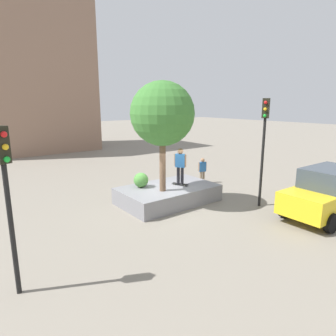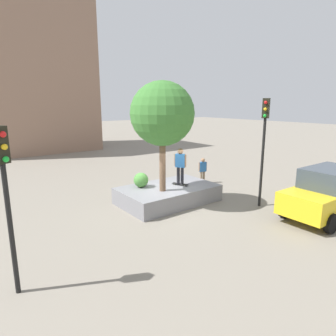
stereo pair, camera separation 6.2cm
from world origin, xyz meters
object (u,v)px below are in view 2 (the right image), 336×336
skateboard (180,184)px  traffic_light_corner (5,183)px  taxi_cab (328,192)px  passerby_with_bag (203,169)px  skateboarder (180,164)px  planter_ledge (168,194)px  traffic_light_median (264,135)px  plaza_tree (162,114)px

skateboard → traffic_light_corner: traffic_light_corner is taller
taxi_cab → passerby_with_bag: (0.51, -6.89, -0.17)m
skateboard → skateboarder: 1.01m
planter_ledge → traffic_light_median: bearing=135.4°
traffic_light_corner → traffic_light_median: bearing=-178.6°
passerby_with_bag → skateboard: bearing=28.0°
plaza_tree → traffic_light_median: bearing=144.5°
skateboard → taxi_cab: taxi_cab is taller
skateboard → taxi_cab: size_ratio=0.18×
taxi_cab → traffic_light_median: 3.51m
taxi_cab → skateboarder: bearing=-56.0°
skateboarder → traffic_light_corner: 8.43m
traffic_light_corner → traffic_light_median: 10.22m
planter_ledge → traffic_light_median: 5.15m
plaza_tree → passerby_with_bag: (-4.25, -1.84, -3.32)m
skateboarder → traffic_light_corner: bearing=21.5°
plaza_tree → skateboarder: size_ratio=2.80×
planter_ledge → taxi_cab: size_ratio=1.02×
planter_ledge → plaza_tree: (0.61, 0.40, 3.80)m
skateboard → passerby_with_bag: 3.44m
planter_ledge → taxi_cab: bearing=127.3°
plaza_tree → traffic_light_median: plaza_tree is taller
planter_ledge → skateboarder: 1.58m
planter_ledge → traffic_light_corner: traffic_light_corner is taller
skateboard → traffic_light_corner: (7.79, 3.06, 2.04)m
traffic_light_median → passerby_with_bag: size_ratio=3.21×
planter_ledge → plaza_tree: 3.87m
skateboard → passerby_with_bag: size_ratio=0.53×
taxi_cab → traffic_light_corner: 11.69m
plaza_tree → skateboard: size_ratio=5.97×
traffic_light_median → traffic_light_corner: bearing=1.4°
skateboard → taxi_cab: (-3.55, 5.27, 0.22)m
plaza_tree → traffic_light_corner: plaza_tree is taller
skateboarder → traffic_light_median: size_ratio=0.35×
plaza_tree → skateboarder: 2.65m
plaza_tree → skateboard: 3.58m
skateboarder → traffic_light_median: bearing=130.8°
planter_ledge → plaza_tree: plaza_tree is taller
traffic_light_median → passerby_with_bag: traffic_light_median is taller
skateboard → passerby_with_bag: (-3.04, -1.62, 0.04)m
planter_ledge → passerby_with_bag: size_ratio=3.00×
plaza_tree → taxi_cab: 7.62m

